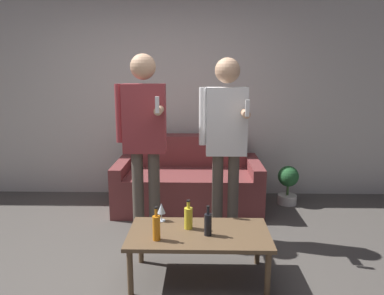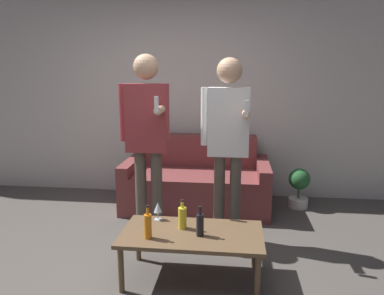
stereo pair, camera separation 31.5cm
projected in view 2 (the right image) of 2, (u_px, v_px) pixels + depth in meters
name	position (u px, v px, depth m)	size (l,w,h in m)	color
ground_plane	(128.00, 278.00, 2.98)	(16.00, 16.00, 0.00)	#514C47
wall_back	(173.00, 92.00, 4.87)	(8.00, 0.06, 2.70)	silver
couch	(197.00, 182.00, 4.55)	(1.71, 0.92, 0.83)	brown
coffee_table	(192.00, 237.00, 2.92)	(1.10, 0.59, 0.39)	brown
bottle_orange	(148.00, 225.00, 2.79)	(0.06, 0.06, 0.26)	orange
bottle_green	(182.00, 217.00, 2.97)	(0.07, 0.07, 0.24)	yellow
bottle_dark	(200.00, 224.00, 2.83)	(0.06, 0.06, 0.24)	black
wine_glass_near	(158.00, 208.00, 3.14)	(0.07, 0.07, 0.15)	silver
person_standing_left	(147.00, 130.00, 3.57)	(0.47, 0.44, 1.78)	brown
person_standing_right	(228.00, 133.00, 3.48)	(0.45, 0.43, 1.75)	brown
potted_plant	(299.00, 186.00, 4.49)	(0.25, 0.25, 0.48)	silver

